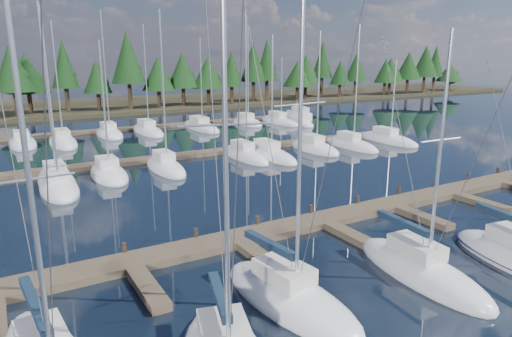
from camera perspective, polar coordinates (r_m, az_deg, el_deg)
ground at (r=38.89m, az=-2.91°, el=-1.33°), size 260.00×260.00×0.00m
far_shore at (r=95.44m, az=-19.80°, el=7.31°), size 220.00×30.00×0.60m
main_dock at (r=28.71m, az=8.81°, el=-6.78°), size 44.00×6.13×0.90m
back_docks at (r=56.55m, az=-12.07°, el=3.50°), size 50.00×21.80×0.40m
front_sailboat_2 at (r=20.29m, az=4.17°, el=-15.70°), size 3.84×8.32×15.53m
front_sailboat_3 at (r=23.76m, az=19.86°, el=-11.92°), size 3.21×8.40×12.23m
back_sailboat_rows at (r=52.73m, az=-10.33°, el=2.90°), size 47.61×31.80×16.36m
motor_yacht_right at (r=69.87m, az=5.40°, el=5.99°), size 4.50×9.01×4.30m
tree_line at (r=85.39m, az=-18.56°, el=11.38°), size 186.14×11.85×13.59m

